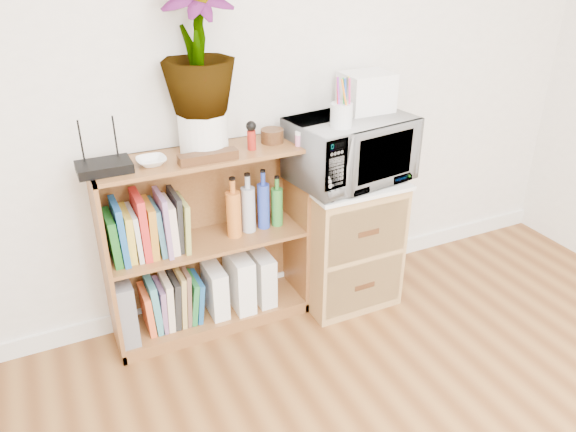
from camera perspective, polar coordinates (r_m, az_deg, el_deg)
skirting_board at (r=3.25m, az=-2.57°, el=-6.91°), size 4.00×0.02×0.10m
bookshelf at (r=2.82m, az=-8.20°, el=-2.85°), size 1.00×0.30×0.95m
wicker_unit at (r=3.09m, az=5.75°, el=-2.51°), size 0.50×0.45×0.70m
microwave at (r=2.85m, az=6.34°, el=6.74°), size 0.64×0.48×0.33m
pen_cup at (r=2.64m, az=5.43°, el=10.16°), size 0.10×0.10×0.11m
small_appliance at (r=2.91m, az=7.96°, el=12.39°), size 0.24×0.20×0.19m
router at (r=2.51m, az=-18.18°, el=4.76°), size 0.23×0.15×0.04m
white_bowl at (r=2.53m, az=-13.70°, el=5.42°), size 0.13×0.13×0.03m
plant_pot at (r=2.61m, az=-8.59°, el=8.38°), size 0.22×0.22×0.19m
potted_plant at (r=2.51m, az=-9.22°, el=16.70°), size 0.33×0.33×0.58m
trinket_box at (r=2.52m, az=-8.12°, el=5.95°), size 0.27×0.07×0.04m
kokeshi_doll at (r=2.63m, az=-3.73°, el=7.70°), size 0.04×0.04×0.09m
wooden_bowl at (r=2.73m, az=-1.62°, el=8.15°), size 0.11×0.11×0.06m
paint_jars at (r=2.69m, az=1.68°, el=7.80°), size 0.11×0.04×0.06m
file_box at (r=2.88m, az=-16.51°, el=-8.82°), size 0.10×0.26×0.33m
magazine_holder_left at (r=2.96m, az=-7.43°, el=-7.41°), size 0.08×0.21×0.27m
magazine_holder_mid at (r=2.98m, az=-4.98°, el=-6.50°), size 0.10×0.25×0.31m
magazine_holder_right at (r=3.03m, az=-2.73°, el=-6.14°), size 0.09×0.23×0.28m
cookbooks at (r=2.69m, az=-14.12°, el=-1.19°), size 0.37×0.20×0.31m
liquor_bottles at (r=2.81m, az=-3.70°, el=1.26°), size 0.31×0.07×0.31m
lower_books at (r=2.92m, az=-11.77°, el=-8.38°), size 0.30×0.19×0.30m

